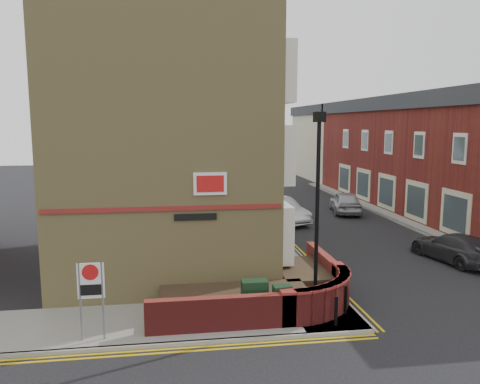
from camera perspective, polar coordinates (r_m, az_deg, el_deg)
name	(u,v)px	position (r m, az deg, el deg)	size (l,w,h in m)	color
ground	(273,340)	(13.95, 4.03, -17.51)	(120.00, 120.00, 0.00)	black
pavement_corner	(150,323)	(15.03, -10.93, -15.42)	(13.00, 3.00, 0.12)	gray
pavement_main	(249,221)	(29.27, 1.15, -3.52)	(2.00, 32.00, 0.12)	gray
pavement_far	(439,225)	(30.36, 23.15, -3.77)	(4.00, 40.00, 0.12)	gray
kerb_side	(147,346)	(13.67, -11.21, -17.94)	(13.00, 0.15, 0.12)	gray
kerb_main_near	(265,220)	(29.45, 3.08, -3.46)	(0.15, 32.00, 0.12)	gray
kerb_main_far	(408,227)	(29.37, 19.81, -3.98)	(0.15, 40.00, 0.12)	gray
yellow_lines_side	(147,352)	(13.47, -11.26, -18.62)	(13.00, 0.28, 0.01)	gold
yellow_lines_main	(269,221)	(29.51, 3.55, -3.54)	(0.28, 32.00, 0.01)	gold
corner_building	(168,120)	(20.25, -8.74, 8.67)	(8.95, 10.40, 13.60)	tan
garden_wall	(257,306)	(16.19, 2.08, -13.72)	(6.80, 6.00, 1.20)	maroon
lamppost	(317,214)	(14.40, 9.38, -2.72)	(0.25, 0.50, 6.30)	black
utility_cabinet_large	(255,299)	(14.77, 1.78, -12.92)	(0.80, 0.45, 1.20)	#16321A
utility_cabinet_small	(282,303)	(14.67, 5.16, -13.32)	(0.55, 0.40, 1.10)	#16321A
bollard_near	(336,311)	(14.59, 11.63, -14.02)	(0.11, 0.11, 0.90)	black
bollard_far	(346,300)	(15.48, 12.74, -12.71)	(0.11, 0.11, 0.90)	black
zone_sign	(91,287)	(13.68, -17.70, -10.97)	(0.72, 0.07, 2.20)	slate
far_terrace	(430,154)	(34.01, 22.19, 4.30)	(5.40, 30.40, 8.00)	maroon
far_terrace_cream	(328,142)	(53.16, 10.64, 6.02)	(5.40, 12.40, 8.00)	beige
tree_near	(255,148)	(26.75, 1.88, 5.39)	(3.64, 3.65, 6.70)	#382B1E
tree_mid	(236,136)	(34.63, -0.48, 6.89)	(4.03, 4.03, 7.42)	#382B1E
tree_far	(224,137)	(42.58, -1.97, 6.78)	(3.81, 3.81, 7.00)	#382B1E
traffic_light_assembly	(236,165)	(37.75, -0.49, 3.34)	(0.20, 0.16, 4.20)	black
silver_car_near	(281,210)	(29.08, 5.03, -2.23)	(1.60, 4.60, 1.52)	#B4B7BC
red_car_main	(264,202)	(32.54, 3.01, -1.22)	(2.24, 4.86, 1.35)	maroon
grey_car_far	(454,247)	(22.97, 24.62, -6.15)	(1.76, 4.34, 1.26)	#2E2F34
silver_car_far	(345,202)	(32.85, 12.72, -1.20)	(1.77, 4.39, 1.50)	#A2A3A9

